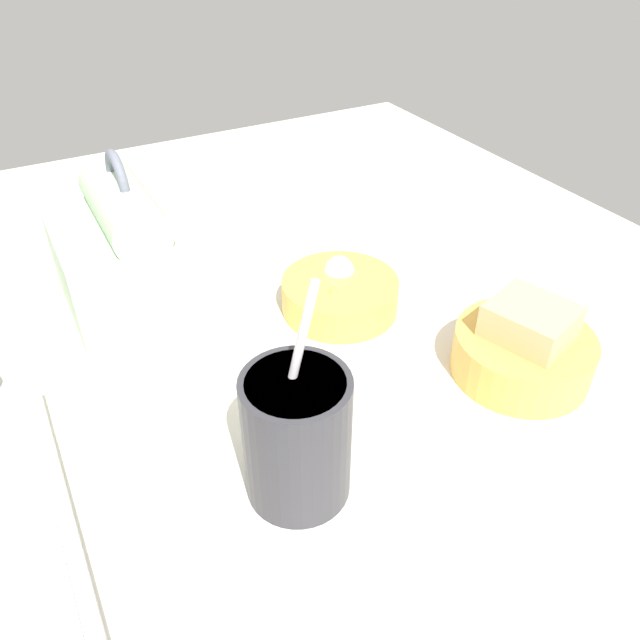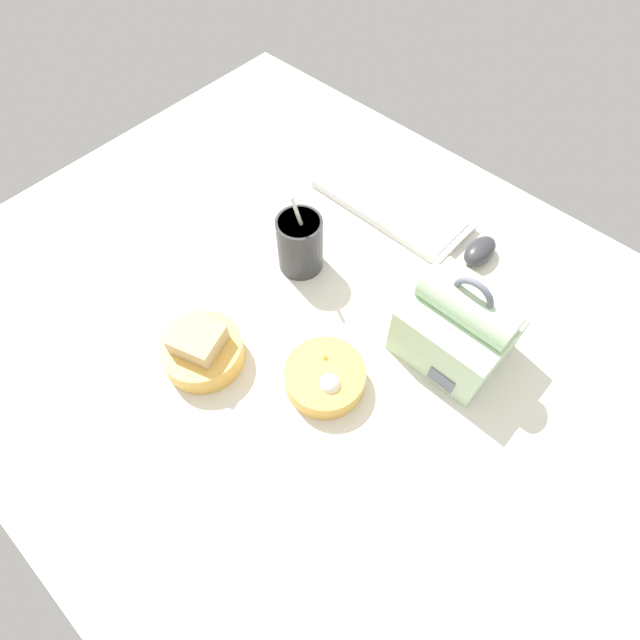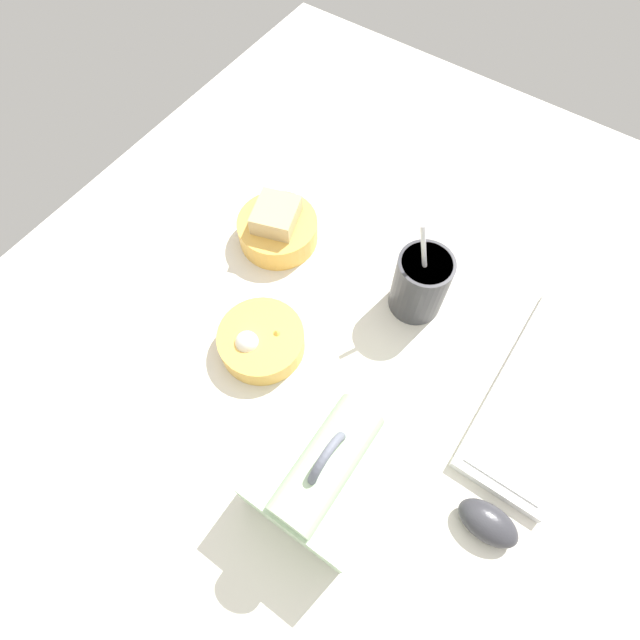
% 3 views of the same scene
% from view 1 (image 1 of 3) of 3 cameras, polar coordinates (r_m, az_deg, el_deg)
% --- Properties ---
extents(desk_surface, '(1.40, 1.10, 0.02)m').
position_cam_1_polar(desk_surface, '(0.64, -0.26, -5.21)').
color(desk_surface, silver).
rests_on(desk_surface, ground).
extents(lunch_bag, '(0.17, 0.16, 0.19)m').
position_cam_1_polar(lunch_bag, '(0.72, -16.69, 5.70)').
color(lunch_bag, '#B7D6AD').
rests_on(lunch_bag, desk_surface).
extents(soup_cup, '(0.09, 0.09, 0.19)m').
position_cam_1_polar(soup_cup, '(0.49, -2.12, -10.48)').
color(soup_cup, '#333338').
rests_on(soup_cup, desk_surface).
extents(bento_bowl_sandwich, '(0.14, 0.14, 0.08)m').
position_cam_1_polar(bento_bowl_sandwich, '(0.65, 18.12, -2.51)').
color(bento_bowl_sandwich, '#EAB24C').
rests_on(bento_bowl_sandwich, desk_surface).
extents(bento_bowl_snacks, '(0.13, 0.13, 0.06)m').
position_cam_1_polar(bento_bowl_snacks, '(0.71, 1.80, 2.42)').
color(bento_bowl_snacks, '#EAB24C').
rests_on(bento_bowl_snacks, desk_surface).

